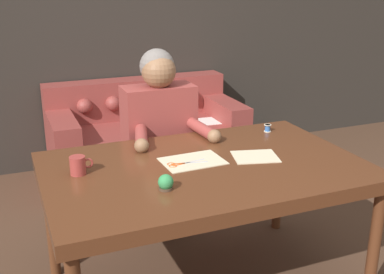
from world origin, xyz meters
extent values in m
cube|color=#2D2823|center=(0.00, 2.18, 1.30)|extent=(8.00, 0.06, 2.60)
cube|color=#562D19|center=(0.06, 0.01, 0.71)|extent=(1.60, 1.02, 0.07)
cylinder|color=#562D19|center=(0.80, -0.44, 0.34)|extent=(0.06, 0.06, 0.67)
cylinder|color=#562D19|center=(-0.68, 0.47, 0.34)|extent=(0.06, 0.06, 0.67)
cylinder|color=#562D19|center=(0.80, 0.47, 0.34)|extent=(0.06, 0.06, 0.67)
cube|color=brown|center=(0.26, 1.72, 0.22)|extent=(1.61, 0.81, 0.44)
cube|color=brown|center=(0.26, 2.02, 0.61)|extent=(1.61, 0.22, 0.34)
cube|color=brown|center=(-0.44, 1.72, 0.30)|extent=(0.20, 0.81, 0.60)
cube|color=brown|center=(0.97, 1.72, 0.30)|extent=(0.20, 0.81, 0.60)
sphere|color=brown|center=(-0.22, 1.89, 0.61)|extent=(0.13, 0.13, 0.13)
sphere|color=brown|center=(0.02, 1.89, 0.61)|extent=(0.13, 0.13, 0.13)
sphere|color=brown|center=(0.26, 1.89, 0.61)|extent=(0.13, 0.13, 0.13)
sphere|color=brown|center=(0.51, 1.89, 0.61)|extent=(0.13, 0.13, 0.13)
sphere|color=brown|center=(0.75, 1.89, 0.61)|extent=(0.13, 0.13, 0.13)
cube|color=white|center=(0.71, 1.62, 0.44)|extent=(0.37, 0.25, 0.00)
cylinder|color=#33281E|center=(0.05, 0.71, 0.23)|extent=(0.28, 0.28, 0.46)
cube|color=#993D38|center=(0.05, 0.71, 0.74)|extent=(0.45, 0.22, 0.54)
sphere|color=#896042|center=(0.05, 0.69, 1.10)|extent=(0.21, 0.21, 0.21)
sphere|color=slate|center=(0.05, 0.72, 1.13)|extent=(0.21, 0.21, 0.21)
cylinder|color=#993D38|center=(-0.14, 0.45, 0.78)|extent=(0.15, 0.30, 0.07)
sphere|color=#896042|center=(-0.18, 0.31, 0.78)|extent=(0.08, 0.08, 0.08)
cylinder|color=#993D38|center=(0.24, 0.45, 0.78)|extent=(0.09, 0.30, 0.07)
sphere|color=#896042|center=(0.25, 0.31, 0.78)|extent=(0.08, 0.08, 0.08)
cube|color=beige|center=(0.02, 0.08, 0.75)|extent=(0.32, 0.23, 0.00)
cube|color=beige|center=(0.35, 0.01, 0.75)|extent=(0.27, 0.24, 0.00)
cube|color=silver|center=(0.03, 0.07, 0.75)|extent=(0.11, 0.03, 0.00)
cube|color=#D1511E|center=(-0.06, 0.05, 0.75)|extent=(0.08, 0.02, 0.00)
torus|color=#D1511E|center=(-0.10, 0.05, 0.75)|extent=(0.04, 0.04, 0.01)
cube|color=silver|center=(0.03, 0.05, 0.75)|extent=(0.11, 0.03, 0.00)
cube|color=#D1511E|center=(-0.06, 0.07, 0.75)|extent=(0.08, 0.03, 0.00)
torus|color=#D1511E|center=(-0.10, 0.07, 0.75)|extent=(0.04, 0.04, 0.01)
cylinder|color=silver|center=(-0.03, 0.06, 0.75)|extent=(0.01, 0.01, 0.01)
cylinder|color=#9E3833|center=(-0.55, 0.13, 0.79)|extent=(0.08, 0.08, 0.09)
torus|color=#9E3833|center=(-0.50, 0.13, 0.79)|extent=(0.05, 0.01, 0.05)
cylinder|color=#3366B2|center=(0.63, 0.37, 0.77)|extent=(0.03, 0.03, 0.04)
cylinder|color=beige|center=(0.63, 0.37, 0.79)|extent=(0.04, 0.04, 0.00)
cylinder|color=beige|center=(0.63, 0.37, 0.75)|extent=(0.04, 0.04, 0.00)
cylinder|color=#4C3828|center=(-0.22, -0.19, 0.75)|extent=(0.06, 0.06, 0.01)
sphere|color=#338C4C|center=(-0.22, -0.19, 0.78)|extent=(0.07, 0.07, 0.07)
camera|label=1|loc=(-0.85, -2.05, 1.66)|focal=45.00mm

